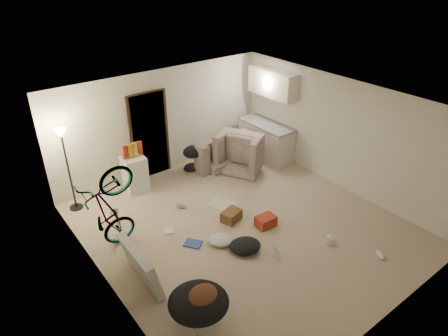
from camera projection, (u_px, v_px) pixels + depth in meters
floor at (243, 226)px, 7.92m from camera, size 5.50×6.00×0.02m
ceiling at (247, 106)px, 6.71m from camera, size 5.50×6.00×0.02m
wall_back at (162, 122)px, 9.40m from camera, size 5.50×0.02×2.50m
wall_front at (393, 260)px, 5.22m from camera, size 5.50×0.02×2.50m
wall_left at (101, 227)px, 5.84m from camera, size 0.02×6.00×2.50m
wall_right at (340, 134)px, 8.79m from camera, size 0.02×6.00×2.50m
doorway at (149, 135)px, 9.27m from camera, size 0.85×0.10×2.04m
door_trim at (150, 136)px, 9.25m from camera, size 0.97×0.04×2.10m
floor_lamp at (65, 153)px, 7.84m from camera, size 0.28×0.28×1.81m
kitchen_counter at (266, 141)px, 10.39m from camera, size 0.60×1.50×0.88m
counter_top at (267, 124)px, 10.17m from camera, size 0.64×1.54×0.04m
kitchen_uppers at (273, 83)px, 9.73m from camera, size 0.38×1.40×0.65m
sofa at (225, 150)px, 10.24m from camera, size 1.93×0.76×0.56m
armchair at (245, 152)px, 9.97m from camera, size 1.37×1.43×0.72m
bicycle at (112, 228)px, 7.10m from camera, size 1.76×0.77×1.02m
book_asset at (279, 262)px, 7.00m from camera, size 0.29×0.24×0.02m
mini_fridge at (135, 174)px, 8.93m from camera, size 0.51×0.51×0.82m
snack_box_0 at (125, 152)px, 8.55m from camera, size 0.11×0.08×0.30m
snack_box_1 at (130, 151)px, 8.62m from camera, size 0.11×0.08×0.30m
snack_box_2 at (135, 149)px, 8.68m from camera, size 0.10×0.07×0.30m
snack_box_3 at (140, 148)px, 8.75m from camera, size 0.11×0.09×0.30m
saucer_chair at (199, 306)px, 5.67m from camera, size 0.87×0.87×0.62m
hoodie at (202, 296)px, 5.58m from camera, size 0.57×0.52×0.22m
sofa_drape at (194, 151)px, 9.61m from camera, size 0.63×0.55×0.28m
tv_box at (140, 266)px, 6.40m from camera, size 0.30×1.11×0.74m
drink_case_a at (231, 216)px, 8.02m from camera, size 0.45×0.37×0.23m
drink_case_b at (266, 221)px, 7.87m from camera, size 0.40×0.30×0.22m
juicer at (330, 240)px, 7.41m from camera, size 0.14×0.14×0.21m
newspaper at (222, 204)px, 8.60m from camera, size 0.60×0.66×0.01m
book_blue at (193, 244)px, 7.42m from camera, size 0.37×0.39×0.03m
book_white at (169, 231)px, 7.77m from camera, size 0.26×0.29×0.02m
shoe_0 at (208, 169)px, 9.85m from camera, size 0.29×0.22×0.10m
shoe_1 at (181, 206)px, 8.45m from camera, size 0.21×0.26×0.09m
shoe_4 at (380, 255)px, 7.09m from camera, size 0.24×0.28×0.10m
clothes_lump_a at (245, 246)px, 7.24m from camera, size 0.71×0.65×0.19m
clothes_lump_b at (192, 167)px, 9.90m from camera, size 0.54×0.50×0.13m
clothes_lump_c at (221, 240)px, 7.42m from camera, size 0.61×0.61×0.14m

